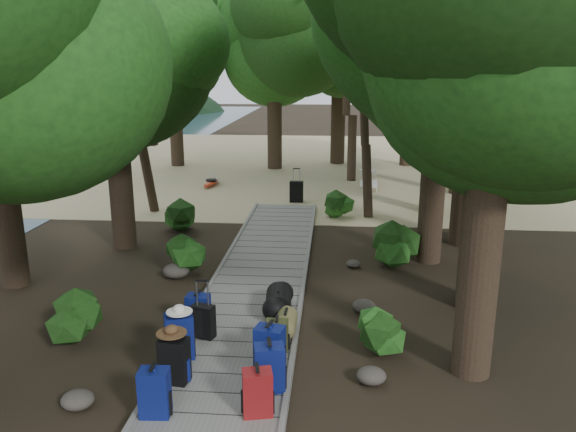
# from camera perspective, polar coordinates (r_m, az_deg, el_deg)

# --- Properties ---
(ground) EXTENTS (120.00, 120.00, 0.00)m
(ground) POSITION_cam_1_polar(r_m,az_deg,el_deg) (11.78, -3.18, -7.52)
(ground) COLOR black
(ground) RESTS_ON ground
(sand_beach) EXTENTS (40.00, 22.00, 0.02)m
(sand_beach) POSITION_cam_1_polar(r_m,az_deg,el_deg) (27.20, 1.42, 5.42)
(sand_beach) COLOR tan
(sand_beach) RESTS_ON ground
(boardwalk) EXTENTS (2.00, 12.00, 0.12)m
(boardwalk) POSITION_cam_1_polar(r_m,az_deg,el_deg) (12.68, -2.57, -5.56)
(boardwalk) COLOR slate
(boardwalk) RESTS_ON ground
(backpack_left_a) EXTENTS (0.40, 0.29, 0.72)m
(backpack_left_a) POSITION_cam_1_polar(r_m,az_deg,el_deg) (7.72, -13.40, -16.84)
(backpack_left_a) COLOR #0B0E65
(backpack_left_a) RESTS_ON boardwalk
(backpack_left_b) EXTENTS (0.43, 0.34, 0.73)m
(backpack_left_b) POSITION_cam_1_polar(r_m,az_deg,el_deg) (8.38, -11.49, -13.96)
(backpack_left_b) COLOR black
(backpack_left_b) RESTS_ON boardwalk
(backpack_left_c) EXTENTS (0.51, 0.44, 0.79)m
(backpack_left_c) POSITION_cam_1_polar(r_m,az_deg,el_deg) (8.97, -11.00, -11.70)
(backpack_left_c) COLOR #0B0E65
(backpack_left_c) RESTS_ON boardwalk
(backpack_left_d) EXTENTS (0.41, 0.31, 0.60)m
(backpack_left_d) POSITION_cam_1_polar(r_m,az_deg,el_deg) (10.04, -9.12, -9.21)
(backpack_left_d) COLOR #0B0E65
(backpack_left_d) RESTS_ON boardwalk
(backpack_right_a) EXTENTS (0.43, 0.35, 0.68)m
(backpack_right_a) POSITION_cam_1_polar(r_m,az_deg,el_deg) (7.57, -3.12, -17.27)
(backpack_right_a) COLOR maroon
(backpack_right_a) RESTS_ON boardwalk
(backpack_right_b) EXTENTS (0.46, 0.36, 0.74)m
(backpack_right_b) POSITION_cam_1_polar(r_m,az_deg,el_deg) (8.04, -1.89, -14.93)
(backpack_right_b) COLOR #0B0E65
(backpack_right_b) RESTS_ON boardwalk
(backpack_right_c) EXTENTS (0.48, 0.38, 0.72)m
(backpack_right_c) POSITION_cam_1_polar(r_m,az_deg,el_deg) (8.58, -1.87, -12.96)
(backpack_right_c) COLOR #0B0E65
(backpack_right_c) RESTS_ON boardwalk
(backpack_right_d) EXTENTS (0.36, 0.27, 0.54)m
(backpack_right_d) POSITION_cam_1_polar(r_m,az_deg,el_deg) (9.11, -1.13, -11.85)
(backpack_right_d) COLOR #373A17
(backpack_right_d) RESTS_ON boardwalk
(duffel_right_khaki) EXTENTS (0.38, 0.55, 0.36)m
(duffel_right_khaki) POSITION_cam_1_polar(r_m,az_deg,el_deg) (9.68, -0.22, -10.75)
(duffel_right_khaki) COLOR olive
(duffel_right_khaki) RESTS_ON boardwalk
(duffel_right_black) EXTENTS (0.52, 0.78, 0.47)m
(duffel_right_black) POSITION_cam_1_polar(r_m,az_deg,el_deg) (10.36, -0.98, -8.62)
(duffel_right_black) COLOR black
(duffel_right_black) RESTS_ON boardwalk
(suitcase_on_boardwalk) EXTENTS (0.41, 0.30, 0.57)m
(suitcase_on_boardwalk) POSITION_cam_1_polar(r_m,az_deg,el_deg) (9.58, -8.58, -10.53)
(suitcase_on_boardwalk) COLOR black
(suitcase_on_boardwalk) RESTS_ON boardwalk
(lone_suitcase_on_sand) EXTENTS (0.46, 0.27, 0.71)m
(lone_suitcase_on_sand) POSITION_cam_1_polar(r_m,az_deg,el_deg) (19.14, 0.86, 2.49)
(lone_suitcase_on_sand) COLOR black
(lone_suitcase_on_sand) RESTS_ON sand_beach
(hat_brown) EXTENTS (0.44, 0.44, 0.13)m
(hat_brown) POSITION_cam_1_polar(r_m,az_deg,el_deg) (8.22, -11.78, -11.18)
(hat_brown) COLOR #51351E
(hat_brown) RESTS_ON backpack_left_b
(hat_white) EXTENTS (0.40, 0.40, 0.13)m
(hat_white) POSITION_cam_1_polar(r_m,az_deg,el_deg) (8.72, -11.01, -9.15)
(hat_white) COLOR silver
(hat_white) RESTS_ON backpack_left_c
(kayak) EXTENTS (1.03, 3.29, 0.32)m
(kayak) POSITION_cam_1_polar(r_m,az_deg,el_deg) (22.02, -7.77, 3.48)
(kayak) COLOR #B82A0F
(kayak) RESTS_ON sand_beach
(sun_lounger) EXTENTS (0.75, 2.03, 0.64)m
(sun_lounger) POSITION_cam_1_polar(r_m,az_deg,el_deg) (21.48, 8.22, 3.62)
(sun_lounger) COLOR silver
(sun_lounger) RESTS_ON sand_beach
(tree_right_a) EXTENTS (4.91, 4.91, 8.18)m
(tree_right_a) POSITION_cam_1_polar(r_m,az_deg,el_deg) (8.13, 20.31, 11.20)
(tree_right_a) COLOR black
(tree_right_a) RESTS_ON ground
(tree_right_b) EXTENTS (5.88, 5.88, 10.50)m
(tree_right_b) POSITION_cam_1_polar(r_m,az_deg,el_deg) (10.72, 20.77, 18.06)
(tree_right_b) COLOR black
(tree_right_b) RESTS_ON ground
(tree_right_c) EXTENTS (4.76, 4.76, 8.23)m
(tree_right_c) POSITION_cam_1_polar(r_m,az_deg,el_deg) (13.14, 15.15, 12.77)
(tree_right_c) COLOR black
(tree_right_c) RESTS_ON ground
(tree_right_e) EXTENTS (5.31, 5.31, 9.55)m
(tree_right_e) POSITION_cam_1_polar(r_m,az_deg,el_deg) (17.92, 15.41, 15.31)
(tree_right_e) COLOR black
(tree_right_e) RESTS_ON ground
(tree_right_f) EXTENTS (5.48, 5.48, 9.79)m
(tree_right_f) POSITION_cam_1_polar(r_m,az_deg,el_deg) (21.04, 17.91, 15.32)
(tree_right_f) COLOR black
(tree_right_f) RESTS_ON ground
(tree_left_c) EXTENTS (4.85, 4.85, 8.43)m
(tree_left_c) POSITION_cam_1_polar(r_m,az_deg,el_deg) (14.42, -17.41, 13.16)
(tree_left_c) COLOR black
(tree_left_c) RESTS_ON ground
(tree_back_a) EXTENTS (5.40, 5.40, 9.35)m
(tree_back_a) POSITION_cam_1_polar(r_m,az_deg,el_deg) (25.32, -1.41, 15.32)
(tree_back_a) COLOR black
(tree_back_a) RESTS_ON ground
(tree_back_b) EXTENTS (5.42, 5.42, 9.68)m
(tree_back_b) POSITION_cam_1_polar(r_m,az_deg,el_deg) (26.83, 5.25, 15.59)
(tree_back_b) COLOR black
(tree_back_b) RESTS_ON ground
(tree_back_c) EXTENTS (4.63, 4.63, 8.33)m
(tree_back_c) POSITION_cam_1_polar(r_m,az_deg,el_deg) (26.71, 12.32, 13.88)
(tree_back_c) COLOR black
(tree_back_c) RESTS_ON ground
(tree_back_d) EXTENTS (5.17, 5.17, 8.62)m
(tree_back_d) POSITION_cam_1_polar(r_m,az_deg,el_deg) (26.57, -11.58, 14.23)
(tree_back_d) COLOR black
(tree_back_d) RESTS_ON ground
(palm_right_a) EXTENTS (3.90, 3.90, 6.66)m
(palm_right_a) POSITION_cam_1_polar(r_m,az_deg,el_deg) (17.17, 8.92, 10.85)
(palm_right_a) COLOR #173D11
(palm_right_a) RESTS_ON ground
(palm_right_b) EXTENTS (4.07, 4.07, 7.86)m
(palm_right_b) POSITION_cam_1_polar(r_m,az_deg,el_deg) (21.88, 15.11, 12.94)
(palm_right_b) COLOR #173D11
(palm_right_b) RESTS_ON ground
(palm_right_c) EXTENTS (4.93, 4.93, 7.85)m
(palm_right_c) POSITION_cam_1_polar(r_m,az_deg,el_deg) (22.90, 7.41, 13.37)
(palm_right_c) COLOR #173D11
(palm_right_c) RESTS_ON ground
(palm_left_a) EXTENTS (4.03, 4.03, 6.41)m
(palm_left_a) POSITION_cam_1_polar(r_m,az_deg,el_deg) (18.03, -14.76, 10.34)
(palm_left_a) COLOR #173D11
(palm_left_a) RESTS_ON ground
(rock_left_a) EXTENTS (0.45, 0.41, 0.25)m
(rock_left_a) POSITION_cam_1_polar(r_m,az_deg,el_deg) (8.49, -20.59, -17.08)
(rock_left_a) COLOR #4C473F
(rock_left_a) RESTS_ON ground
(rock_left_b) EXTENTS (0.37, 0.33, 0.20)m
(rock_left_b) POSITION_cam_1_polar(r_m,az_deg,el_deg) (11.00, -19.47, -9.52)
(rock_left_b) COLOR #4C473F
(rock_left_b) RESTS_ON ground
(rock_left_c) EXTENTS (0.58, 0.53, 0.32)m
(rock_left_c) POSITION_cam_1_polar(r_m,az_deg,el_deg) (12.61, -11.30, -5.49)
(rock_left_c) COLOR #4C473F
(rock_left_c) RESTS_ON ground
(rock_left_d) EXTENTS (0.27, 0.24, 0.15)m
(rock_left_d) POSITION_cam_1_polar(r_m,az_deg,el_deg) (14.70, -11.07, -2.86)
(rock_left_d) COLOR #4C473F
(rock_left_d) RESTS_ON ground
(rock_right_a) EXTENTS (0.44, 0.40, 0.24)m
(rock_right_a) POSITION_cam_1_polar(r_m,az_deg,el_deg) (8.61, 8.45, -15.75)
(rock_right_a) COLOR #4C473F
(rock_right_a) RESTS_ON ground
(rock_right_b) EXTENTS (0.44, 0.40, 0.24)m
(rock_right_b) POSITION_cam_1_polar(r_m,az_deg,el_deg) (10.83, 7.71, -9.04)
(rock_right_b) COLOR #4C473F
(rock_right_b) RESTS_ON ground
(rock_right_c) EXTENTS (0.33, 0.29, 0.18)m
(rock_right_c) POSITION_cam_1_polar(r_m,az_deg,el_deg) (13.10, 6.64, -4.83)
(rock_right_c) COLOR #4C473F
(rock_right_c) RESTS_ON ground
(shrub_left_a) EXTENTS (0.98, 0.98, 0.88)m
(shrub_left_a) POSITION_cam_1_polar(r_m,az_deg,el_deg) (10.13, -20.73, -9.69)
(shrub_left_a) COLOR #194514
(shrub_left_a) RESTS_ON ground
(shrub_left_b) EXTENTS (1.01, 1.01, 0.91)m
(shrub_left_b) POSITION_cam_1_polar(r_m,az_deg,el_deg) (12.75, -10.32, -3.79)
(shrub_left_b) COLOR #194514
(shrub_left_b) RESTS_ON ground
(shrub_left_c) EXTENTS (1.05, 1.05, 0.94)m
(shrub_left_c) POSITION_cam_1_polar(r_m,az_deg,el_deg) (15.99, -10.83, 0.08)
(shrub_left_c) COLOR #194514
(shrub_left_c) RESTS_ON ground
(shrub_right_a) EXTENTS (0.86, 0.86, 0.78)m
(shrub_right_a) POSITION_cam_1_polar(r_m,az_deg,el_deg) (9.38, 8.65, -11.21)
(shrub_right_a) COLOR #194514
(shrub_right_a) RESTS_ON ground
(shrub_right_b) EXTENTS (1.11, 1.11, 1.00)m
(shrub_right_b) POSITION_cam_1_polar(r_m,az_deg,el_deg) (13.25, 10.76, -2.91)
(shrub_right_b) COLOR #194514
(shrub_right_b) RESTS_ON ground
(shrub_right_c) EXTENTS (0.85, 0.85, 0.76)m
(shrub_right_c) POSITION_cam_1_polar(r_m,az_deg,el_deg) (17.26, 5.22, 1.07)
(shrub_right_c) COLOR #194514
(shrub_right_c) RESTS_ON ground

